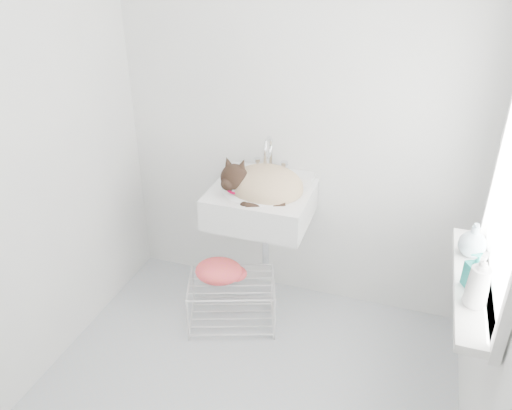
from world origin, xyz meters
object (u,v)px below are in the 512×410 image
(cat, at_px, (262,185))
(bottle_a, at_px, (473,305))
(sink, at_px, (261,190))
(bottle_c, at_px, (470,254))
(wire_rack, at_px, (232,301))
(bottle_b, at_px, (472,287))

(cat, bearing_deg, bottle_a, -38.70)
(sink, distance_m, bottle_c, 1.19)
(cat, height_order, bottle_c, cat)
(sink, xyz_separation_m, wire_rack, (-0.12, -0.20, -0.70))
(bottle_a, distance_m, bottle_b, 0.13)
(bottle_c, bearing_deg, bottle_b, -90.00)
(sink, bearing_deg, cat, -56.04)
(cat, height_order, bottle_b, cat)
(sink, height_order, cat, cat)
(sink, distance_m, bottle_a, 1.35)
(sink, bearing_deg, bottle_b, -27.43)
(wire_rack, height_order, bottle_c, bottle_c)
(bottle_c, bearing_deg, cat, 164.39)
(cat, xyz_separation_m, bottle_a, (1.13, -0.70, -0.04))
(sink, height_order, bottle_c, sink)
(cat, bearing_deg, sink, 117.11)
(bottle_b, height_order, bottle_c, bottle_b)
(wire_rack, bearing_deg, bottle_a, -22.28)
(bottle_b, distance_m, bottle_c, 0.26)
(cat, distance_m, bottle_c, 1.17)
(cat, distance_m, bottle_a, 1.33)
(sink, xyz_separation_m, cat, (0.01, -0.02, 0.04))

